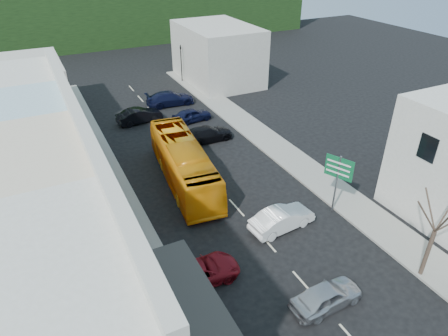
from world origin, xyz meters
TOP-DOWN VIEW (x-y plane):
  - ground at (0.00, 0.00)m, footprint 120.00×120.00m
  - sidewalk_left at (-7.50, 10.00)m, footprint 3.00×52.00m
  - sidewalk_right at (7.50, 10.00)m, footprint 3.00×52.00m
  - shopfront_row at (-12.49, 5.00)m, footprint 8.25×30.00m
  - distant_block_left at (-12.00, 27.00)m, footprint 8.00×10.00m
  - distant_block_right at (11.00, 30.00)m, footprint 8.00×12.00m
  - bus at (-1.99, 8.92)m, footprint 3.77×11.81m
  - car_silver at (0.10, -5.64)m, footprint 4.47×1.98m
  - car_white at (1.59, 0.71)m, footprint 4.56×2.24m
  - car_red at (-5.00, -1.13)m, footprint 4.65×2.02m
  - car_black_near at (2.52, 14.53)m, footprint 4.54×1.94m
  - car_navy_mid at (2.94, 19.28)m, footprint 4.58×2.31m
  - car_black_far at (-1.93, 21.43)m, footprint 4.57×2.26m
  - car_navy_far at (2.52, 24.56)m, footprint 4.59×2.07m
  - pedestrian_left at (-8.50, 2.87)m, footprint 0.57×0.70m
  - direction_sign at (5.80, 0.70)m, footprint 1.69×2.12m
  - street_tree at (6.30, -6.34)m, footprint 2.40×2.40m
  - traffic_signal at (6.60, 31.48)m, footprint 1.06×1.24m

SIDE VIEW (x-z plane):
  - ground at x=0.00m, z-range 0.00..0.00m
  - sidewalk_left at x=-7.50m, z-range 0.00..0.15m
  - sidewalk_right at x=7.50m, z-range 0.00..0.15m
  - car_silver at x=0.10m, z-range 0.00..1.40m
  - car_white at x=1.59m, z-range 0.00..1.40m
  - car_red at x=-5.00m, z-range 0.00..1.40m
  - car_black_near at x=2.52m, z-range 0.00..1.40m
  - car_navy_mid at x=2.94m, z-range 0.00..1.40m
  - car_black_far at x=-1.93m, z-range 0.00..1.40m
  - car_navy_far at x=2.52m, z-range 0.00..1.40m
  - pedestrian_left at x=-8.50m, z-range 0.15..1.85m
  - bus at x=-1.99m, z-range 0.00..3.10m
  - direction_sign at x=5.80m, z-range 0.00..4.35m
  - traffic_signal at x=6.60m, z-range 0.00..4.75m
  - distant_block_left at x=-12.00m, z-range 0.00..6.00m
  - street_tree at x=6.30m, z-range 0.00..6.36m
  - distant_block_right at x=11.00m, z-range 0.00..7.00m
  - shopfront_row at x=-12.49m, z-range 0.00..8.00m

